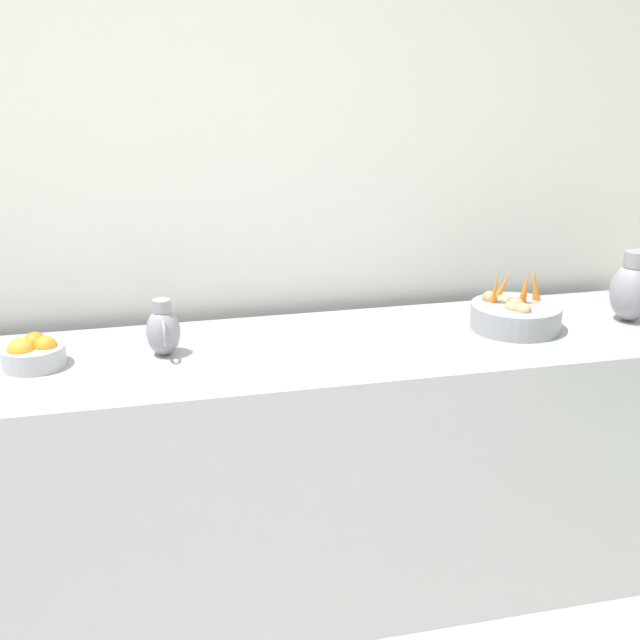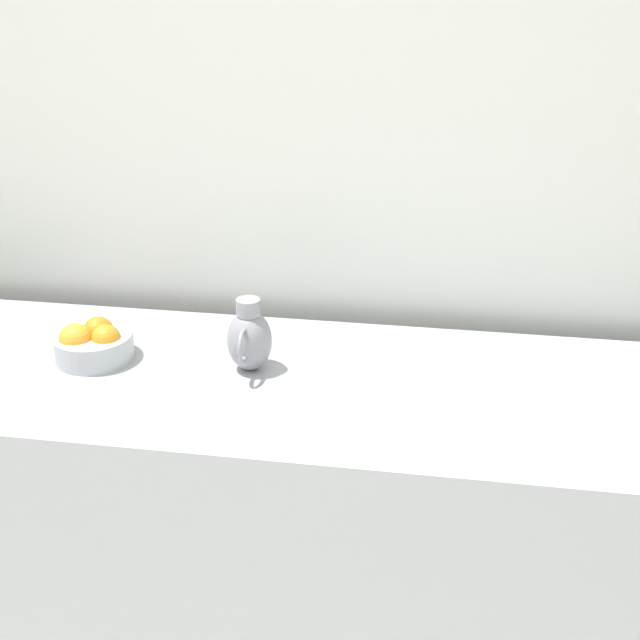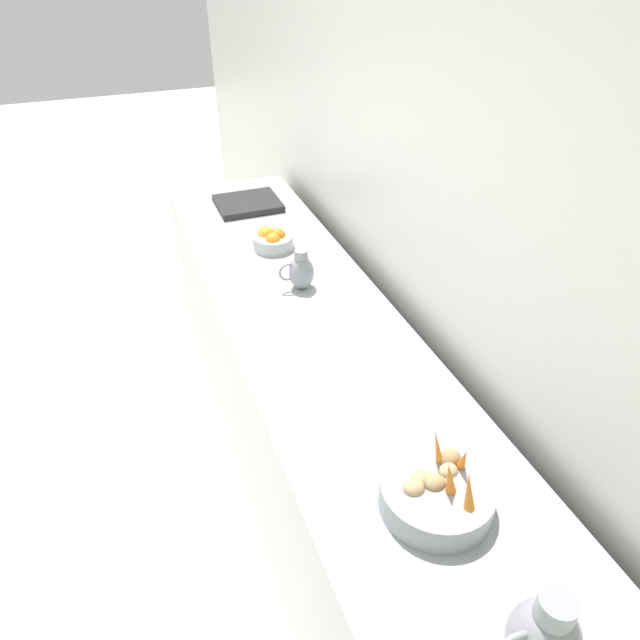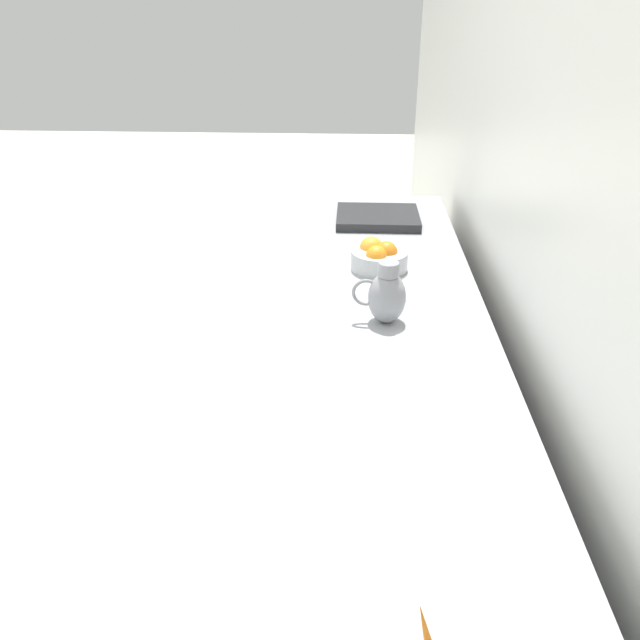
% 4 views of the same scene
% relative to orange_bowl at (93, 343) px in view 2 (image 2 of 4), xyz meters
% --- Properties ---
extents(tile_wall_left, '(0.10, 8.42, 3.00)m').
position_rel_orange_bowl_xyz_m(tile_wall_left, '(-0.43, 1.17, 0.53)').
color(tile_wall_left, silver).
rests_on(tile_wall_left, ground_plane).
extents(prep_counter, '(0.69, 3.15, 0.92)m').
position_rel_orange_bowl_xyz_m(prep_counter, '(0.03, 0.67, -0.50)').
color(prep_counter, '#9EA0A5').
rests_on(prep_counter, ground_plane).
extents(orange_bowl, '(0.19, 0.19, 0.10)m').
position_rel_orange_bowl_xyz_m(orange_bowl, '(0.00, 0.00, 0.00)').
color(orange_bowl, '#ADAFB5').
rests_on(orange_bowl, prep_counter).
extents(metal_pitcher_short, '(0.15, 0.11, 0.18)m').
position_rel_orange_bowl_xyz_m(metal_pitcher_short, '(-0.01, 0.40, 0.04)').
color(metal_pitcher_short, gray).
rests_on(metal_pitcher_short, prep_counter).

